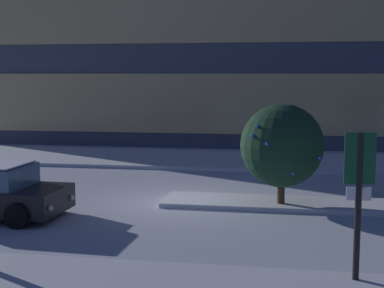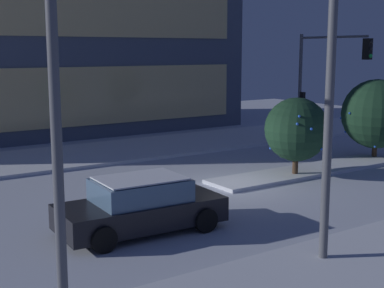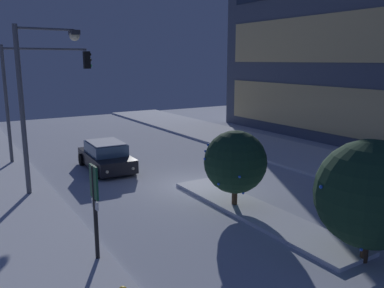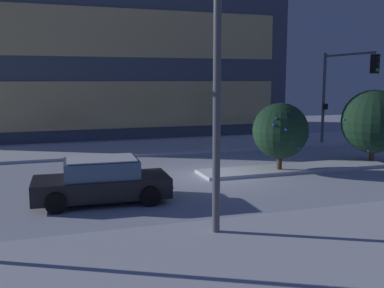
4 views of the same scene
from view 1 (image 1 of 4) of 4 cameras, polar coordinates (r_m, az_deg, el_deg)
name	(u,v)px [view 1 (image 1 of 4)]	position (r m, az deg, el deg)	size (l,w,h in m)	color
ground	(179,203)	(17.21, -1.36, -6.03)	(52.00, 52.00, 0.00)	silver
curb_strip_far	(213,160)	(25.32, 2.16, -1.61)	(52.00, 5.20, 0.14)	silver
median_strip	(313,205)	(17.08, 12.25, -6.05)	(9.00, 1.80, 0.14)	silver
parking_info_sign	(359,189)	(10.62, 16.63, -4.40)	(0.55, 0.12, 2.88)	black
decorated_tree_left_of_median	(282,146)	(16.47, 9.14, -0.17)	(2.43, 2.43, 3.07)	#473323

